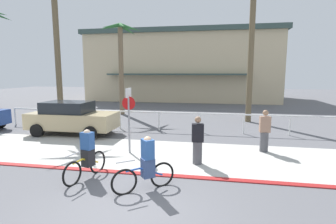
{
  "coord_description": "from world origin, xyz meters",
  "views": [
    {
      "loc": [
        1.94,
        -5.38,
        3.13
      ],
      "look_at": [
        -0.16,
        6.0,
        1.41
      ],
      "focal_mm": 28.18,
      "sensor_mm": 36.0,
      "label": 1
    }
  ],
  "objects_px": {
    "stop_sign_bike_lane": "(129,111)",
    "palm_tree_3": "(253,10)",
    "palm_tree_2": "(121,48)",
    "cyclist_blue_0": "(146,165)",
    "pedestrian_1": "(265,133)",
    "pedestrian_0": "(198,142)",
    "cyclist_yellow_1": "(87,155)",
    "car_tan_1": "(72,118)",
    "palm_tree_1": "(54,13)"
  },
  "relations": [
    {
      "from": "stop_sign_bike_lane",
      "to": "palm_tree_3",
      "type": "xyz_separation_m",
      "value": [
        5.37,
        7.88,
        5.27
      ]
    },
    {
      "from": "palm_tree_2",
      "to": "cyclist_blue_0",
      "type": "bearing_deg",
      "value": -67.01
    },
    {
      "from": "palm_tree_2",
      "to": "cyclist_blue_0",
      "type": "height_order",
      "value": "palm_tree_2"
    },
    {
      "from": "pedestrian_1",
      "to": "pedestrian_0",
      "type": "bearing_deg",
      "value": -142.73
    },
    {
      "from": "pedestrian_0",
      "to": "cyclist_blue_0",
      "type": "bearing_deg",
      "value": -117.91
    },
    {
      "from": "palm_tree_3",
      "to": "cyclist_yellow_1",
      "type": "distance_m",
      "value": 13.5
    },
    {
      "from": "cyclist_blue_0",
      "to": "palm_tree_2",
      "type": "bearing_deg",
      "value": 112.99
    },
    {
      "from": "stop_sign_bike_lane",
      "to": "car_tan_1",
      "type": "height_order",
      "value": "stop_sign_bike_lane"
    },
    {
      "from": "palm_tree_1",
      "to": "cyclist_blue_0",
      "type": "relative_size",
      "value": 6.24
    },
    {
      "from": "cyclist_yellow_1",
      "to": "pedestrian_0",
      "type": "bearing_deg",
      "value": 29.38
    },
    {
      "from": "palm_tree_1",
      "to": "pedestrian_1",
      "type": "distance_m",
      "value": 14.22
    },
    {
      "from": "palm_tree_3",
      "to": "cyclist_blue_0",
      "type": "height_order",
      "value": "palm_tree_3"
    },
    {
      "from": "palm_tree_3",
      "to": "cyclist_yellow_1",
      "type": "xyz_separation_m",
      "value": [
        -5.82,
        -10.46,
        -6.25
      ]
    },
    {
      "from": "palm_tree_2",
      "to": "pedestrian_0",
      "type": "xyz_separation_m",
      "value": [
        6.48,
        -10.15,
        -4.18
      ]
    },
    {
      "from": "stop_sign_bike_lane",
      "to": "palm_tree_2",
      "type": "xyz_separation_m",
      "value": [
        -3.76,
        9.36,
        3.27
      ]
    },
    {
      "from": "stop_sign_bike_lane",
      "to": "car_tan_1",
      "type": "bearing_deg",
      "value": 147.12
    },
    {
      "from": "cyclist_yellow_1",
      "to": "cyclist_blue_0",
      "type": "bearing_deg",
      "value": -13.96
    },
    {
      "from": "cyclist_yellow_1",
      "to": "pedestrian_0",
      "type": "height_order",
      "value": "pedestrian_0"
    },
    {
      "from": "cyclist_yellow_1",
      "to": "pedestrian_0",
      "type": "distance_m",
      "value": 3.64
    },
    {
      "from": "palm_tree_3",
      "to": "pedestrian_0",
      "type": "relative_size",
      "value": 5.8
    },
    {
      "from": "palm_tree_3",
      "to": "pedestrian_1",
      "type": "height_order",
      "value": "palm_tree_3"
    },
    {
      "from": "cyclist_blue_0",
      "to": "pedestrian_1",
      "type": "xyz_separation_m",
      "value": [
        3.71,
        4.18,
        0.09
      ]
    },
    {
      "from": "palm_tree_3",
      "to": "car_tan_1",
      "type": "distance_m",
      "value": 12.33
    },
    {
      "from": "palm_tree_1",
      "to": "cyclist_yellow_1",
      "type": "bearing_deg",
      "value": -53.49
    },
    {
      "from": "palm_tree_3",
      "to": "pedestrian_0",
      "type": "xyz_separation_m",
      "value": [
        -2.65,
        -8.67,
        -6.17
      ]
    },
    {
      "from": "stop_sign_bike_lane",
      "to": "pedestrian_1",
      "type": "distance_m",
      "value": 5.41
    },
    {
      "from": "stop_sign_bike_lane",
      "to": "palm_tree_2",
      "type": "bearing_deg",
      "value": 111.9
    },
    {
      "from": "palm_tree_3",
      "to": "pedestrian_0",
      "type": "height_order",
      "value": "palm_tree_3"
    },
    {
      "from": "palm_tree_1",
      "to": "pedestrian_0",
      "type": "bearing_deg",
      "value": -35.34
    },
    {
      "from": "stop_sign_bike_lane",
      "to": "palm_tree_3",
      "type": "height_order",
      "value": "palm_tree_3"
    },
    {
      "from": "palm_tree_3",
      "to": "pedestrian_1",
      "type": "relative_size",
      "value": 5.72
    },
    {
      "from": "stop_sign_bike_lane",
      "to": "palm_tree_1",
      "type": "bearing_deg",
      "value": 138.73
    },
    {
      "from": "stop_sign_bike_lane",
      "to": "car_tan_1",
      "type": "distance_m",
      "value": 4.76
    },
    {
      "from": "car_tan_1",
      "to": "palm_tree_3",
      "type": "bearing_deg",
      "value": 29.82
    },
    {
      "from": "stop_sign_bike_lane",
      "to": "pedestrian_0",
      "type": "relative_size",
      "value": 1.53
    },
    {
      "from": "palm_tree_3",
      "to": "car_tan_1",
      "type": "relative_size",
      "value": 2.21
    },
    {
      "from": "pedestrian_1",
      "to": "palm_tree_3",
      "type": "bearing_deg",
      "value": 88.75
    },
    {
      "from": "stop_sign_bike_lane",
      "to": "pedestrian_1",
      "type": "height_order",
      "value": "stop_sign_bike_lane"
    },
    {
      "from": "palm_tree_1",
      "to": "palm_tree_3",
      "type": "relative_size",
      "value": 0.96
    },
    {
      "from": "stop_sign_bike_lane",
      "to": "pedestrian_1",
      "type": "xyz_separation_m",
      "value": [
        5.22,
        1.12,
        -0.89
      ]
    },
    {
      "from": "palm_tree_1",
      "to": "cyclist_blue_0",
      "type": "distance_m",
      "value": 13.63
    },
    {
      "from": "palm_tree_1",
      "to": "car_tan_1",
      "type": "bearing_deg",
      "value": -50.27
    },
    {
      "from": "palm_tree_2",
      "to": "car_tan_1",
      "type": "height_order",
      "value": "palm_tree_2"
    },
    {
      "from": "cyclist_yellow_1",
      "to": "stop_sign_bike_lane",
      "type": "bearing_deg",
      "value": 79.95
    },
    {
      "from": "car_tan_1",
      "to": "cyclist_blue_0",
      "type": "height_order",
      "value": "car_tan_1"
    },
    {
      "from": "car_tan_1",
      "to": "cyclist_blue_0",
      "type": "bearing_deg",
      "value": -45.83
    },
    {
      "from": "palm_tree_2",
      "to": "cyclist_yellow_1",
      "type": "height_order",
      "value": "palm_tree_2"
    },
    {
      "from": "palm_tree_2",
      "to": "pedestrian_0",
      "type": "height_order",
      "value": "palm_tree_2"
    },
    {
      "from": "palm_tree_1",
      "to": "cyclist_yellow_1",
      "type": "height_order",
      "value": "palm_tree_1"
    },
    {
      "from": "stop_sign_bike_lane",
      "to": "car_tan_1",
      "type": "xyz_separation_m",
      "value": [
        -3.94,
        2.55,
        -0.81
      ]
    }
  ]
}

